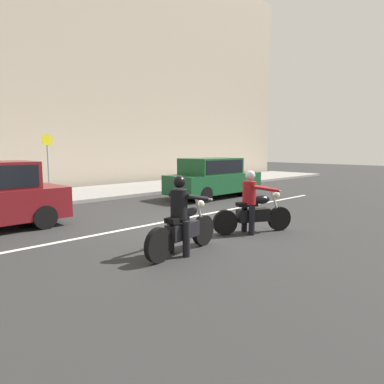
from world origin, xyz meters
The scene contains 8 objects.
ground_plane centered at (0.00, 0.00, 0.00)m, with size 80.00×80.00×0.00m, color #2A2A2A.
sidewalk_slab centered at (0.00, 8.00, 0.07)m, with size 40.00×4.40×0.14m, color gray.
building_facade centered at (0.00, 11.40, 7.03)m, with size 40.00×1.40×14.06m, color #B7A893.
lane_marking_stripe centered at (-0.69, 0.90, 0.00)m, with size 18.00×0.14×0.01m, color silver.
motorcycle_with_rider_crimson centered at (0.75, -1.66, 0.65)m, with size 2.01×1.11×1.60m.
motorcycle_with_rider_black_leather centered at (-1.73, -1.70, 0.66)m, with size 2.15×0.75×1.61m.
parked_sedan_forest_green centered at (4.79, 3.38, 0.88)m, with size 4.52×1.82×1.72m.
street_sign_post centered at (-0.20, 8.70, 1.72)m, with size 0.44×0.08×2.62m.
Camera 1 is at (-6.45, -6.83, 2.15)m, focal length 32.64 mm.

